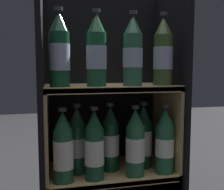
# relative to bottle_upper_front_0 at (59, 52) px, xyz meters

# --- Properties ---
(fridge_back_wall) EXTENTS (0.58, 0.02, 1.03)m
(fridge_back_wall) POSITION_rel_bottle_upper_front_0_xyz_m (0.21, 0.26, -0.21)
(fridge_back_wall) COLOR black
(fridge_back_wall) RESTS_ON ground_plane
(fridge_side_left) EXTENTS (0.02, 0.34, 1.03)m
(fridge_side_left) POSITION_rel_bottle_upper_front_0_xyz_m (-0.07, 0.10, -0.21)
(fridge_side_left) COLOR black
(fridge_side_left) RESTS_ON ground_plane
(fridge_side_right) EXTENTS (0.02, 0.34, 1.03)m
(fridge_side_right) POSITION_rel_bottle_upper_front_0_xyz_m (0.49, 0.10, -0.21)
(fridge_side_right) COLOR black
(fridge_side_right) RESTS_ON ground_plane
(shelf_lower) EXTENTS (0.54, 0.30, 0.23)m
(shelf_lower) POSITION_rel_bottle_upper_front_0_xyz_m (0.21, 0.09, -0.54)
(shelf_lower) COLOR tan
(shelf_lower) RESTS_ON ground_plane
(shelf_upper) EXTENTS (0.54, 0.30, 0.60)m
(shelf_upper) POSITION_rel_bottle_upper_front_0_xyz_m (0.21, 0.09, -0.31)
(shelf_upper) COLOR tan
(shelf_upper) RESTS_ON ground_plane
(bottle_upper_front_0) EXTENTS (0.08, 0.08, 0.29)m
(bottle_upper_front_0) POSITION_rel_bottle_upper_front_0_xyz_m (0.00, 0.00, 0.00)
(bottle_upper_front_0) COLOR #144228
(bottle_upper_front_0) RESTS_ON shelf_upper
(bottle_upper_front_1) EXTENTS (0.08, 0.08, 0.29)m
(bottle_upper_front_1) POSITION_rel_bottle_upper_front_0_xyz_m (0.14, 0.00, 0.00)
(bottle_upper_front_1) COLOR #194C2D
(bottle_upper_front_1) RESTS_ON shelf_upper
(bottle_upper_front_2) EXTENTS (0.08, 0.08, 0.29)m
(bottle_upper_front_2) POSITION_rel_bottle_upper_front_0_xyz_m (0.28, -0.00, 0.00)
(bottle_upper_front_2) COLOR #285B42
(bottle_upper_front_2) RESTS_ON shelf_upper
(bottle_upper_front_3) EXTENTS (0.08, 0.08, 0.29)m
(bottle_upper_front_3) POSITION_rel_bottle_upper_front_0_xyz_m (0.41, 0.00, 0.00)
(bottle_upper_front_3) COLOR #384C28
(bottle_upper_front_3) RESTS_ON shelf_upper
(bottle_lower_front_0) EXTENTS (0.08, 0.08, 0.29)m
(bottle_lower_front_0) POSITION_rel_bottle_upper_front_0_xyz_m (0.01, 0.00, -0.37)
(bottle_lower_front_0) COLOR #194C2D
(bottle_lower_front_0) RESTS_ON shelf_lower
(bottle_lower_front_1) EXTENTS (0.08, 0.08, 0.29)m
(bottle_lower_front_1) POSITION_rel_bottle_upper_front_0_xyz_m (0.13, 0.00, -0.37)
(bottle_lower_front_1) COLOR #144228
(bottle_lower_front_1) RESTS_ON shelf_lower
(bottle_lower_front_2) EXTENTS (0.08, 0.08, 0.29)m
(bottle_lower_front_2) POSITION_rel_bottle_upper_front_0_xyz_m (0.30, 0.00, -0.37)
(bottle_lower_front_2) COLOR #1E5638
(bottle_lower_front_2) RESTS_ON shelf_lower
(bottle_lower_front_3) EXTENTS (0.08, 0.08, 0.29)m
(bottle_lower_front_3) POSITION_rel_bottle_upper_front_0_xyz_m (0.43, 0.00, -0.37)
(bottle_lower_front_3) COLOR #1E5638
(bottle_lower_front_3) RESTS_ON shelf_lower
(bottle_lower_back_0) EXTENTS (0.08, 0.08, 0.29)m
(bottle_lower_back_0) POSITION_rel_bottle_upper_front_0_xyz_m (0.07, 0.09, -0.37)
(bottle_lower_back_0) COLOR #1E5638
(bottle_lower_back_0) RESTS_ON shelf_lower
(bottle_lower_back_1) EXTENTS (0.08, 0.08, 0.29)m
(bottle_lower_back_1) POSITION_rel_bottle_upper_front_0_xyz_m (0.21, 0.09, -0.37)
(bottle_lower_back_1) COLOR #144228
(bottle_lower_back_1) RESTS_ON shelf_lower
(bottle_lower_back_2) EXTENTS (0.08, 0.08, 0.29)m
(bottle_lower_back_2) POSITION_rel_bottle_upper_front_0_xyz_m (0.36, 0.09, -0.37)
(bottle_lower_back_2) COLOR #144228
(bottle_lower_back_2) RESTS_ON shelf_lower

